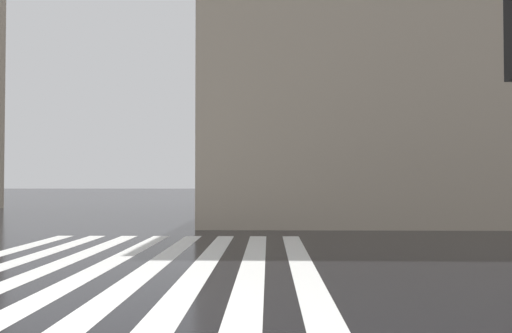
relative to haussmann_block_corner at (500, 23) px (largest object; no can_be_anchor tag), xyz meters
The scene contains 3 objects.
ground_plane 26.76m from the haussmann_block_corner, 144.88° to the left, with size 220.00×220.00×0.00m, color black.
zebra_crossing 23.73m from the haussmann_block_corner, 139.21° to the left, with size 13.00×7.50×0.01m.
haussmann_block_corner is the anchor object (origin of this frame).
Camera 1 is at (-6.37, -3.01, 1.73)m, focal length 38.19 mm.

